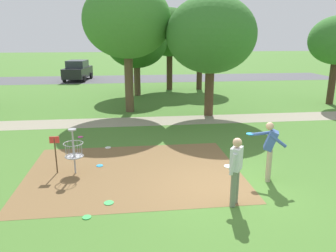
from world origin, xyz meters
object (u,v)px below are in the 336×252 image
disc_golf_basket (72,150)px  frisbee_scattered_b (80,137)px  frisbee_far_right (108,148)px  tree_mid_left (211,35)px  tree_mid_center (127,21)px  tree_mid_right (136,42)px  player_foreground_watching (236,168)px  frisbee_mid_grass (71,156)px  tree_near_left (200,31)px  player_throwing (270,147)px  frisbee_near_basket (109,203)px  frisbee_by_tee (100,166)px  frisbee_far_left (87,217)px  tree_near_right (170,33)px  parked_car_leftmost (78,70)px

disc_golf_basket → frisbee_scattered_b: bearing=94.5°
frisbee_far_right → frisbee_scattered_b: size_ratio=1.02×
frisbee_far_right → tree_mid_left: bearing=43.2°
tree_mid_center → tree_mid_right: tree_mid_center is taller
disc_golf_basket → player_foreground_watching: 4.86m
frisbee_mid_grass → tree_near_left: 16.37m
player_throwing → frisbee_far_right: bearing=144.4°
frisbee_near_basket → frisbee_by_tee: 2.51m
frisbee_far_left → tree_mid_center: 11.87m
tree_near_right → player_throwing: bearing=-87.6°
player_throwing → tree_near_left: tree_near_left is taller
player_throwing → disc_golf_basket: bearing=168.4°
parked_car_leftmost → frisbee_far_left: bearing=-81.7°
disc_golf_basket → player_throwing: 5.73m
tree_mid_center → tree_mid_right: 5.23m
tree_near_left → parked_car_leftmost: tree_near_left is taller
tree_mid_center → tree_mid_left: bearing=-18.5°
disc_golf_basket → tree_mid_center: tree_mid_center is taller
frisbee_scattered_b → tree_mid_center: (2.07, 4.52, 4.74)m
disc_golf_basket → parked_car_leftmost: (-2.88, 21.98, 0.17)m
player_foreground_watching → frisbee_mid_grass: bearing=139.1°
player_foreground_watching → tree_near_right: size_ratio=0.28×
tree_near_right → parked_car_leftmost: size_ratio=1.37×
frisbee_scattered_b → frisbee_far_left: bearing=-81.2°
frisbee_by_tee → tree_near_right: size_ratio=0.03×
player_foreground_watching → frisbee_far_left: player_foreground_watching is taller
player_throwing → tree_mid_right: tree_mid_right is taller
frisbee_near_basket → parked_car_leftmost: bearing=99.5°
tree_near_left → parked_car_leftmost: size_ratio=1.34×
frisbee_by_tee → parked_car_leftmost: bearing=99.6°
frisbee_far_left → tree_mid_left: (5.17, 9.47, 4.04)m
player_throwing → frisbee_by_tee: size_ratio=8.21×
tree_near_right → parked_car_leftmost: bearing=140.6°
frisbee_by_tee → tree_mid_center: size_ratio=0.03×
player_foreground_watching → parked_car_leftmost: (-7.09, 24.40, -0.05)m
frisbee_far_left → tree_mid_left: tree_mid_left is taller
disc_golf_basket → tree_near_right: 16.72m
frisbee_far_left → frisbee_far_right: (0.22, 4.82, 0.00)m
tree_near_left → frisbee_by_tee: bearing=-113.5°
frisbee_scattered_b → tree_mid_left: (6.15, 3.16, 4.04)m
player_foreground_watching → player_throwing: bearing=42.0°
frisbee_scattered_b → tree_near_left: bearing=57.3°
frisbee_far_left → frisbee_by_tee: bearing=89.1°
player_throwing → tree_near_left: size_ratio=0.29×
tree_near_left → tree_mid_left: tree_mid_left is taller
frisbee_far_right → tree_near_right: tree_near_right is taller
tree_near_right → frisbee_mid_grass: bearing=-110.3°
frisbee_near_basket → tree_mid_left: tree_mid_left is taller
frisbee_far_right → tree_mid_right: 11.75m
frisbee_far_left → tree_near_right: bearing=76.9°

